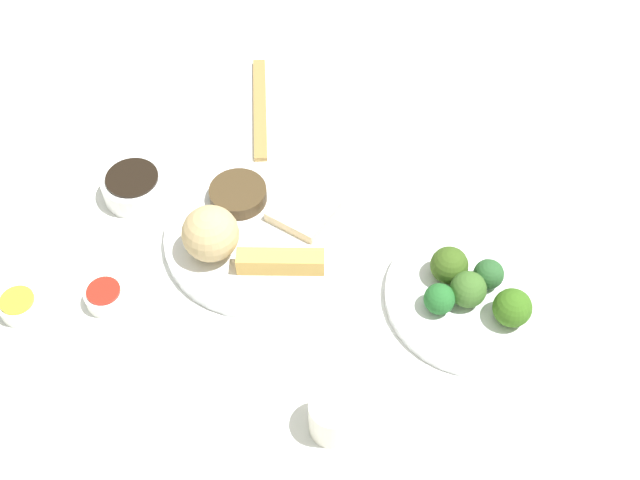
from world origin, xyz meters
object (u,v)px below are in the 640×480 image
(broccoli_plate, at_px, (474,297))
(sauce_ramekin_hot_mustard, at_px, (20,306))
(sauce_ramekin_sweet_and_sour, at_px, (106,297))
(teacup, at_px, (333,416))
(main_plate, at_px, (259,236))
(chopsticks_pair, at_px, (260,108))
(soy_sauce_bowl, at_px, (134,187))

(broccoli_plate, bearing_deg, sauce_ramekin_hot_mustard, -83.62)
(sauce_ramekin_sweet_and_sour, bearing_deg, teacup, 63.85)
(main_plate, bearing_deg, teacup, 24.16)
(sauce_ramekin_sweet_and_sour, relative_size, teacup, 0.93)
(main_plate, distance_m, teacup, 0.30)
(teacup, relative_size, chopsticks_pair, 0.25)
(sauce_ramekin_sweet_and_sour, bearing_deg, soy_sauce_bowl, -179.06)
(soy_sauce_bowl, xyz_separation_m, chopsticks_pair, (-0.19, 0.16, -0.01))
(soy_sauce_bowl, distance_m, sauce_ramekin_sweet_and_sour, 0.19)
(broccoli_plate, distance_m, sauce_ramekin_sweet_and_sour, 0.48)
(sauce_ramekin_hot_mustard, bearing_deg, teacup, 72.83)
(soy_sauce_bowl, relative_size, sauce_ramekin_hot_mustard, 1.73)
(soy_sauce_bowl, bearing_deg, teacup, 42.69)
(main_plate, relative_size, broccoli_plate, 1.12)
(broccoli_plate, bearing_deg, sauce_ramekin_sweet_and_sour, -84.92)
(sauce_ramekin_hot_mustard, xyz_separation_m, teacup, (0.13, 0.42, 0.02))
(teacup, bearing_deg, soy_sauce_bowl, -137.31)
(soy_sauce_bowl, xyz_separation_m, sauce_ramekin_hot_mustard, (0.21, -0.10, -0.01))
(main_plate, bearing_deg, soy_sauce_bowl, -109.38)
(sauce_ramekin_hot_mustard, height_order, teacup, teacup)
(soy_sauce_bowl, distance_m, chopsticks_pair, 0.25)
(main_plate, relative_size, chopsticks_pair, 1.16)
(chopsticks_pair, bearing_deg, broccoli_plate, 44.13)
(main_plate, bearing_deg, broccoli_plate, 75.36)
(main_plate, xyz_separation_m, sauce_ramekin_sweet_and_sour, (0.12, -0.19, 0.00))
(soy_sauce_bowl, relative_size, teacup, 1.60)
(sauce_ramekin_sweet_and_sour, bearing_deg, broccoli_plate, 95.08)
(sauce_ramekin_hot_mustard, bearing_deg, sauce_ramekin_sweet_and_sour, 102.13)
(broccoli_plate, xyz_separation_m, sauce_ramekin_hot_mustard, (0.07, -0.59, 0.00))
(main_plate, xyz_separation_m, soy_sauce_bowl, (-0.07, -0.19, 0.01))
(sauce_ramekin_sweet_and_sour, relative_size, chopsticks_pair, 0.23)
(broccoli_plate, bearing_deg, soy_sauce_bowl, -106.53)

